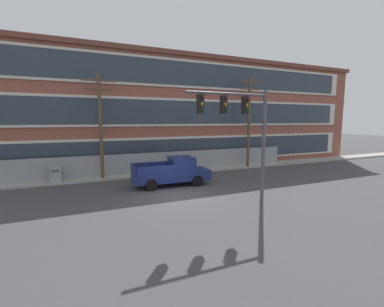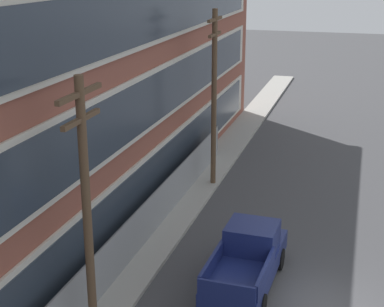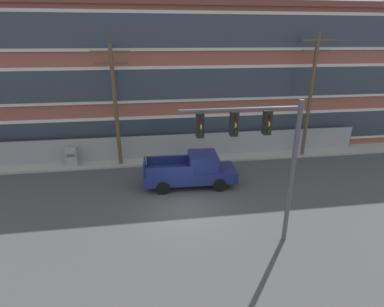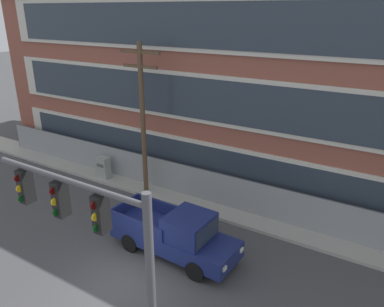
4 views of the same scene
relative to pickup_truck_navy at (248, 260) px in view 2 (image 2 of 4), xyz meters
The scene contains 6 objects.
sidewalk_building_side 4.42m from the pickup_truck_navy, 100.05° to the left, with size 80.00×1.91×0.16m, color #9E9B93.
brick_mill_building 12.49m from the pickup_truck_navy, 72.26° to the left, with size 42.36×12.33×10.91m.
chain_link_fence 4.86m from the pickup_truck_navy, 110.63° to the left, with size 30.66×0.06×1.91m.
pickup_truck_navy is the anchor object (origin of this frame).
utility_pole_near_corner 6.93m from the pickup_truck_navy, 140.60° to the left, with size 2.43×0.26×8.20m.
utility_pole_midblock 10.51m from the pickup_truck_navy, 21.75° to the left, with size 2.31×0.26×8.88m.
Camera 2 is at (-17.52, -0.63, 11.05)m, focal length 55.00 mm.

